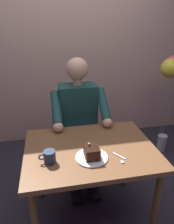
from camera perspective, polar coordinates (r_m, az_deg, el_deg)
name	(u,v)px	position (r m, az deg, el deg)	size (l,w,h in m)	color
ground_plane	(90,215)	(2.05, 0.77, -26.69)	(14.00, 14.00, 0.00)	#2B2932
cafe_rear_panel	(66,29)	(2.80, -5.93, 21.96)	(6.40, 0.12, 3.00)	#D2AC98
dining_table	(90,157)	(1.62, 0.90, -12.55)	(0.97, 0.73, 0.71)	brown
chair	(77,129)	(2.26, -2.78, -4.86)	(0.42, 0.42, 0.91)	brown
seated_person	(79,122)	(2.03, -2.15, -2.81)	(0.53, 0.58, 1.29)	#19413F
dessert_plate	(92,157)	(1.46, 1.30, -12.49)	(0.23, 0.23, 0.01)	white
cake_slice	(92,152)	(1.43, 1.31, -10.99)	(0.10, 0.13, 0.10)	#3A1F11
coffee_cup	(49,157)	(1.42, -10.44, -12.12)	(0.12, 0.08, 0.09)	#22314B
dessert_spoon	(121,159)	(1.46, 9.42, -12.81)	(0.07, 0.14, 0.01)	silver
balloon_display	(170,79)	(2.64, 22.23, 8.63)	(0.28, 0.25, 1.24)	#B2C1C6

